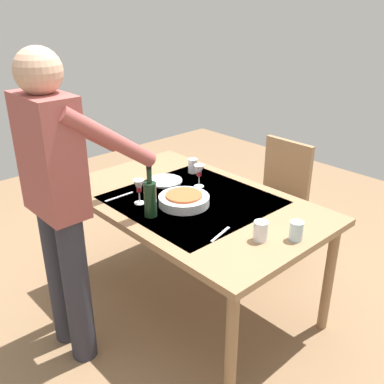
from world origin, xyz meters
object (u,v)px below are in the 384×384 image
(dining_table, at_px, (192,210))
(person_server, at_px, (59,196))
(wine_glass_right, at_px, (139,187))
(chair_near, at_px, (278,193))
(water_cup_near_right, at_px, (296,231))
(water_cup_far_left, at_px, (193,166))
(dinner_plate_near, at_px, (165,181))
(serving_bowl_pasta, at_px, (184,199))
(wine_glass_left, at_px, (199,172))
(wine_bottle, at_px, (150,198))
(water_cup_near_left, at_px, (261,231))

(dining_table, distance_m, person_server, 0.82)
(person_server, height_order, wine_glass_right, person_server)
(chair_near, relative_size, person_server, 0.54)
(dining_table, bearing_deg, water_cup_near_right, -175.16)
(dining_table, relative_size, chair_near, 1.76)
(dining_table, relative_size, water_cup_near_right, 15.88)
(water_cup_far_left, bearing_deg, dinner_plate_near, 88.94)
(dining_table, xyz_separation_m, serving_bowl_pasta, (-0.02, 0.08, 0.10))
(wine_glass_right, xyz_separation_m, water_cup_near_right, (-0.88, -0.32, -0.05))
(chair_near, height_order, wine_glass_left, chair_near)
(dining_table, bearing_deg, wine_glass_right, 57.23)
(wine_bottle, bearing_deg, chair_near, -90.24)
(water_cup_near_left, bearing_deg, dining_table, -7.20)
(chair_near, distance_m, person_server, 1.70)
(chair_near, relative_size, wine_glass_right, 6.03)
(dining_table, height_order, water_cup_near_left, water_cup_near_left)
(dining_table, height_order, water_cup_far_left, water_cup_far_left)
(dinner_plate_near, bearing_deg, wine_glass_left, -153.74)
(person_server, height_order, water_cup_near_right, person_server)
(person_server, height_order, wine_glass_left, person_server)
(serving_bowl_pasta, bearing_deg, dining_table, -76.68)
(water_cup_far_left, bearing_deg, wine_glass_right, 104.94)
(chair_near, xyz_separation_m, dinner_plate_near, (0.33, 0.82, 0.23))
(dining_table, distance_m, serving_bowl_pasta, 0.13)
(dining_table, xyz_separation_m, water_cup_far_left, (0.32, -0.31, 0.12))
(chair_near, height_order, water_cup_far_left, chair_near)
(wine_bottle, xyz_separation_m, wine_glass_right, (0.17, -0.05, -0.01))
(dining_table, distance_m, water_cup_near_left, 0.60)
(person_server, xyz_separation_m, wine_glass_right, (0.00, -0.49, -0.10))
(wine_bottle, xyz_separation_m, dinner_plate_near, (0.33, -0.37, -0.10))
(water_cup_near_right, distance_m, dinner_plate_near, 1.03)
(person_server, bearing_deg, chair_near, -95.96)
(wine_glass_right, height_order, water_cup_near_right, wine_glass_right)
(serving_bowl_pasta, bearing_deg, dinner_plate_near, -21.93)
(serving_bowl_pasta, relative_size, dinner_plate_near, 1.30)
(water_cup_far_left, bearing_deg, water_cup_near_left, 157.31)
(water_cup_far_left, distance_m, dinner_plate_near, 0.25)
(dining_table, bearing_deg, serving_bowl_pasta, 103.32)
(wine_glass_right, bearing_deg, water_cup_near_left, -165.81)
(dinner_plate_near, bearing_deg, dining_table, 170.04)
(wine_glass_right, relative_size, serving_bowl_pasta, 0.50)
(water_cup_far_left, bearing_deg, wine_glass_left, 146.27)
(wine_bottle, xyz_separation_m, water_cup_far_left, (0.32, -0.62, -0.06))
(water_cup_far_left, bearing_deg, serving_bowl_pasta, 131.42)
(chair_near, xyz_separation_m, wine_glass_right, (0.17, 1.14, 0.33))
(chair_near, relative_size, dinner_plate_near, 3.96)
(water_cup_near_right, bearing_deg, wine_bottle, 27.87)
(wine_bottle, relative_size, dinner_plate_near, 1.29)
(dining_table, distance_m, wine_bottle, 0.36)
(chair_near, bearing_deg, water_cup_far_left, 60.28)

